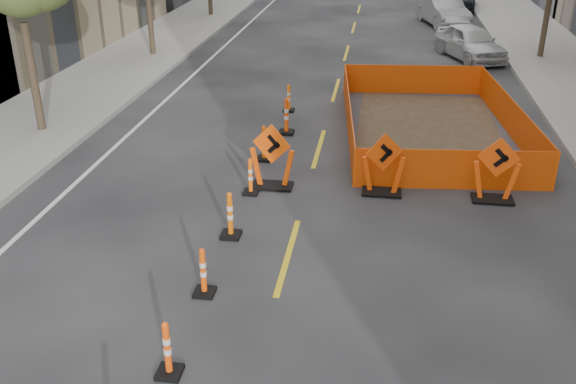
% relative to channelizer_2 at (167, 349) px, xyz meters
% --- Properties ---
extents(sidewalk_left, '(4.00, 90.00, 0.15)m').
position_rel_channelizer_2_xyz_m(sidewalk_left, '(-7.74, 11.73, -0.41)').
color(sidewalk_left, gray).
rests_on(sidewalk_left, ground).
extents(channelizer_2, '(0.38, 0.38, 0.96)m').
position_rel_channelizer_2_xyz_m(channelizer_2, '(0.00, 0.00, 0.00)').
color(channelizer_2, '#FF4C0A').
rests_on(channelizer_2, ground).
extents(channelizer_3, '(0.38, 0.38, 0.95)m').
position_rel_channelizer_2_xyz_m(channelizer_3, '(-0.04, 2.16, -0.00)').
color(channelizer_3, '#F14D0A').
rests_on(channelizer_3, ground).
extents(channelizer_4, '(0.41, 0.41, 1.04)m').
position_rel_channelizer_2_xyz_m(channelizer_4, '(-0.05, 4.32, 0.04)').
color(channelizer_4, '#D85A09').
rests_on(channelizer_4, ground).
extents(channelizer_5, '(0.36, 0.36, 0.92)m').
position_rel_channelizer_2_xyz_m(channelizer_5, '(-0.06, 6.48, -0.02)').
color(channelizer_5, '#FF600A').
rests_on(channelizer_5, ground).
extents(channelizer_6, '(0.39, 0.39, 0.99)m').
position_rel_channelizer_2_xyz_m(channelizer_6, '(-0.12, 8.64, 0.01)').
color(channelizer_6, '#E35D09').
rests_on(channelizer_6, ground).
extents(channelizer_7, '(0.44, 0.44, 1.12)m').
position_rel_channelizer_2_xyz_m(channelizer_7, '(0.16, 10.80, 0.08)').
color(channelizer_7, '#D93F09').
rests_on(channelizer_7, ground).
extents(channelizer_8, '(0.36, 0.36, 0.91)m').
position_rel_channelizer_2_xyz_m(channelizer_8, '(-0.08, 12.96, -0.02)').
color(channelizer_8, '#F6620A').
rests_on(channelizer_8, ground).
extents(chevron_sign_left, '(1.24, 0.93, 1.66)m').
position_rel_channelizer_2_xyz_m(chevron_sign_left, '(0.40, 6.92, 0.35)').
color(chevron_sign_left, '#F44E0A').
rests_on(chevron_sign_left, ground).
extents(chevron_sign_center, '(1.21, 1.01, 1.56)m').
position_rel_channelizer_2_xyz_m(chevron_sign_center, '(3.08, 6.94, 0.30)').
color(chevron_sign_center, '#DB4109').
rests_on(chevron_sign_center, ground).
extents(chevron_sign_right, '(1.13, 0.74, 1.60)m').
position_rel_channelizer_2_xyz_m(chevron_sign_right, '(5.68, 6.93, 0.32)').
color(chevron_sign_right, '#E04209').
rests_on(chevron_sign_right, ground).
extents(safety_fence, '(5.62, 8.68, 1.03)m').
position_rel_channelizer_2_xyz_m(safety_fence, '(4.40, 11.58, 0.04)').
color(safety_fence, '#E54D0C').
rests_on(safety_fence, ground).
extents(parked_car_near, '(3.16, 4.60, 1.45)m').
position_rel_channelizer_2_xyz_m(parked_car_near, '(6.61, 21.39, 0.25)').
color(parked_car_near, silver).
rests_on(parked_car_near, ground).
extents(parked_car_mid, '(2.82, 5.04, 1.57)m').
position_rel_channelizer_2_xyz_m(parked_car_mid, '(5.98, 29.09, 0.31)').
color(parked_car_mid, '#939297').
rests_on(parked_car_mid, ground).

